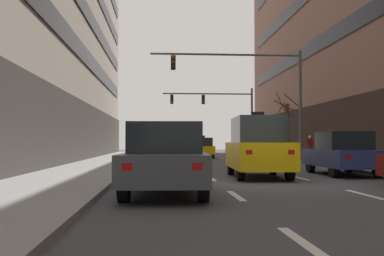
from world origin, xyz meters
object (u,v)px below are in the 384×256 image
Objects in this scene: car_driving_2 at (166,160)px; traffic_signal_1 at (221,107)px; taxi_driving_1 at (258,147)px; traffic_signal_0 at (256,82)px; car_parked_2 at (342,154)px; pedestrian_1 at (310,145)px; street_tree_0 at (287,128)px; taxi_driving_0 at (202,148)px.

car_driving_2 is 30.40m from traffic_signal_1.
traffic_signal_0 reaches higher than taxi_driving_1.
pedestrian_1 is at bearing 75.93° from car_parked_2.
street_tree_0 is (9.27, 21.73, 1.46)m from car_driving_2.
traffic_signal_0 reaches higher than street_tree_0.
car_parked_2 is 0.92× the size of street_tree_0.
traffic_signal_1 is 11.41m from pedestrian_1.
pedestrian_1 is (4.94, -9.72, -3.36)m from traffic_signal_1.
taxi_driving_1 is 1.02× the size of car_parked_2.
taxi_driving_1 is at bearing -101.99° from traffic_signal_0.
car_parked_2 is (3.59, -18.87, 0.02)m from taxi_driving_0.
taxi_driving_1 is 0.50× the size of traffic_signal_0.
street_tree_0 is at bearing 59.14° from traffic_signal_0.
traffic_signal_1 is at bearing 79.66° from car_driving_2.
traffic_signal_0 is (-1.25, 9.61, 4.00)m from car_parked_2.
taxi_driving_1 is 17.73m from street_tree_0.
traffic_signal_0 is 5.72× the size of pedestrian_1.
traffic_signal_1 is (-1.43, 23.72, 3.59)m from car_parked_2.
car_parked_2 is 14.43m from pedestrian_1.
traffic_signal_0 is 1.87× the size of street_tree_0.
car_driving_2 is at bearing -97.48° from taxi_driving_0.
traffic_signal_1 is at bearing 90.73° from traffic_signal_0.
taxi_driving_1 is 11.40m from traffic_signal_0.
car_driving_2 is at bearing -117.42° from pedestrian_1.
car_driving_2 is 22.50m from pedestrian_1.
traffic_signal_1 is (2.06, 24.65, 3.33)m from taxi_driving_1.
car_parked_2 is at bearing 41.10° from car_driving_2.
traffic_signal_1 reaches higher than pedestrian_1.
taxi_driving_1 is at bearing 56.37° from car_driving_2.
traffic_signal_0 is at bearing -137.36° from pedestrian_1.
traffic_signal_0 is 1.11× the size of traffic_signal_1.
taxi_driving_0 is 0.96× the size of taxi_driving_1.
traffic_signal_1 is 5.17× the size of pedestrian_1.
taxi_driving_0 is 0.89× the size of street_tree_0.
car_driving_2 is 17.03m from traffic_signal_0.
car_parked_2 is 2.81× the size of pedestrian_1.
traffic_signal_0 is at bearing -89.27° from traffic_signal_1.
traffic_signal_1 is 1.69× the size of street_tree_0.
taxi_driving_0 is 2.74× the size of pedestrian_1.
traffic_signal_1 is 9.10m from street_tree_0.
car_parked_2 is at bearing -86.54° from traffic_signal_1.
taxi_driving_0 is 6.94m from street_tree_0.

